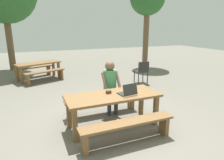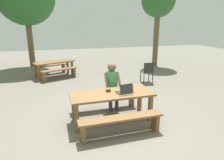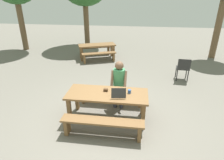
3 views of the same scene
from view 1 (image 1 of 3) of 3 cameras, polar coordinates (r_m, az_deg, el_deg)
ground_plane at (r=4.49m, az=0.22°, el=-13.03°), size 30.00×30.00×0.00m
picnic_table_front at (r=4.23m, az=0.23°, el=-5.54°), size 2.00×0.82×0.73m
bench_near at (r=3.77m, az=4.55°, el=-13.31°), size 1.85×0.30×0.43m
bench_far at (r=4.96m, az=-2.98°, el=-6.05°), size 1.85×0.30×0.43m
laptop at (r=4.19m, az=4.59°, el=-3.44°), size 0.38×0.35×0.25m
small_pouch at (r=4.26m, az=-1.01°, el=-3.48°), size 0.11×0.08×0.06m
coffee_mug at (r=4.48m, az=6.24°, el=-2.47°), size 0.08×0.08×0.09m
person_seated at (r=4.86m, az=-0.50°, el=-0.92°), size 0.43×0.42×1.32m
plastic_chair at (r=7.66m, az=8.66°, el=2.53°), size 0.47×0.47×0.85m
picnic_table_mid at (r=8.66m, az=-20.55°, el=3.97°), size 1.88×1.26×0.70m
bench_mid_south at (r=8.20m, az=-18.80°, el=1.71°), size 1.58×0.85×0.44m
bench_mid_north at (r=9.22m, az=-21.82°, el=2.86°), size 1.58×0.85×0.44m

